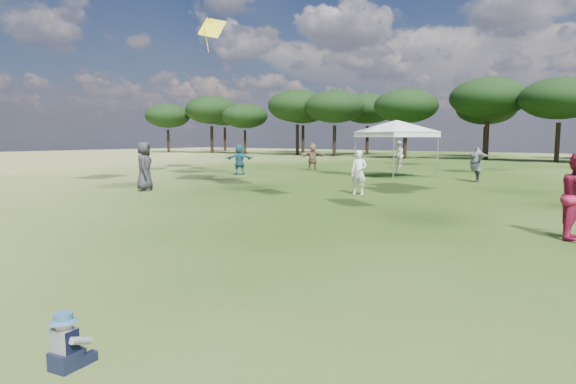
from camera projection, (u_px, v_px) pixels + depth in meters
name	position (u px, v px, depth m)	size (l,w,h in m)	color
tent_left	(396.00, 123.00, 24.15)	(5.68, 5.68, 3.18)	gray
toddler	(67.00, 343.00, 4.16)	(0.36, 0.39, 0.51)	black
festival_crowd	(491.00, 164.00, 21.02)	(28.52, 23.19, 1.88)	#162C4D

